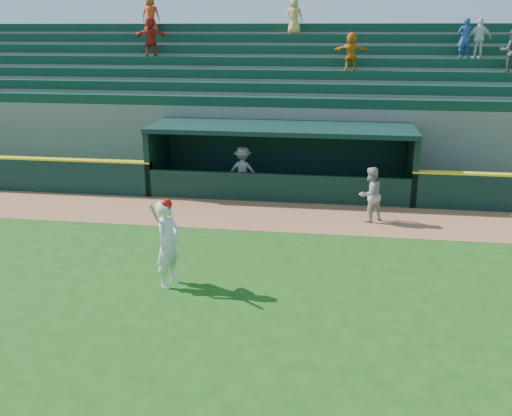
{
  "coord_description": "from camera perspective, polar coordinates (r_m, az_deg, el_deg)",
  "views": [
    {
      "loc": [
        2.07,
        -12.38,
        5.77
      ],
      "look_at": [
        0.0,
        1.6,
        1.3
      ],
      "focal_mm": 40.0,
      "sensor_mm": 36.0,
      "label": 1
    }
  ],
  "objects": [
    {
      "name": "ground",
      "position": [
        13.82,
        -0.98,
        -7.14
      ],
      "size": [
        120.0,
        120.0,
        0.0
      ],
      "primitive_type": "plane",
      "color": "#1B4D13",
      "rests_on": "ground"
    },
    {
      "name": "warning_track",
      "position": [
        18.34,
        1.51,
        -0.78
      ],
      "size": [
        40.0,
        3.0,
        0.01
      ],
      "primitive_type": "cube",
      "color": "#9A603D",
      "rests_on": "ground"
    },
    {
      "name": "dugout_player_front",
      "position": [
        17.94,
        11.34,
        1.33
      ],
      "size": [
        1.06,
        1.04,
        1.73
      ],
      "primitive_type": "imported",
      "rotation": [
        0.0,
        0.0,
        3.85
      ],
      "color": "#A2A29D",
      "rests_on": "ground"
    },
    {
      "name": "dugout_player_inside",
      "position": [
        20.5,
        -1.32,
        3.74
      ],
      "size": [
        1.16,
        0.7,
        1.76
      ],
      "primitive_type": "imported",
      "rotation": [
        0.0,
        0.0,
        3.1
      ],
      "color": "#989894",
      "rests_on": "ground"
    },
    {
      "name": "dugout",
      "position": [
        20.96,
        2.58,
        5.38
      ],
      "size": [
        9.4,
        2.8,
        2.46
      ],
      "color": "slate",
      "rests_on": "ground"
    },
    {
      "name": "stands",
      "position": [
        25.26,
        3.75,
        9.84
      ],
      "size": [
        34.5,
        6.25,
        7.56
      ],
      "color": "slate",
      "rests_on": "ground"
    },
    {
      "name": "batter_at_plate",
      "position": [
        13.28,
        -8.8,
        -3.47
      ],
      "size": [
        0.67,
        0.91,
        2.14
      ],
      "color": "white",
      "rests_on": "ground"
    }
  ]
}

